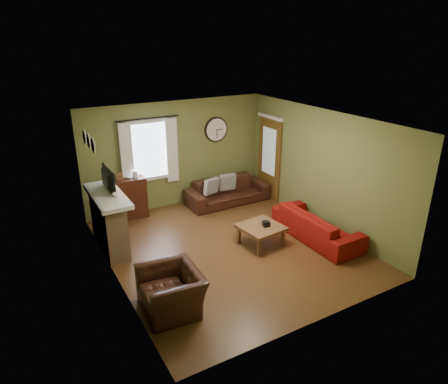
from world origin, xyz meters
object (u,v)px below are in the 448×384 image
sofa_brown (228,191)px  armchair (171,291)px  sofa_red (317,225)px  coffee_table (261,235)px  bookshelf (129,199)px

sofa_brown → armchair: bearing=-131.6°
sofa_brown → sofa_red: sofa_brown is taller
armchair → coffee_table: (2.38, 1.01, -0.12)m
sofa_brown → armchair: (-2.90, -3.26, 0.02)m
armchair → sofa_brown: bearing=141.8°
bookshelf → coffee_table: bearing=-53.0°
bookshelf → sofa_brown: size_ratio=0.46×
sofa_red → coffee_table: (-1.18, 0.34, -0.09)m
sofa_brown → coffee_table: 2.31m
bookshelf → sofa_brown: 2.49m
bookshelf → armchair: bookshelf is taller
sofa_brown → sofa_red: (0.66, -2.60, -0.00)m
sofa_red → coffee_table: sofa_red is taller
coffee_table → bookshelf: bearing=127.0°
sofa_brown → coffee_table: (-0.52, -2.25, -0.10)m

